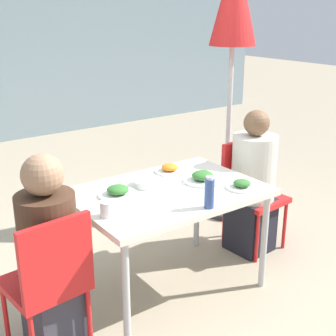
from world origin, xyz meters
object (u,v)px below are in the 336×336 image
at_px(person_left, 50,259).
at_px(person_right, 253,187).
at_px(drinking_cup, 107,209).
at_px(chair_right, 249,187).
at_px(salad_bowl, 148,182).
at_px(chair_left, 50,277).
at_px(bottle, 209,193).
at_px(closed_umbrella, 234,11).

relative_size(person_left, person_right, 1.01).
bearing_deg(drinking_cup, chair_right, 11.13).
bearing_deg(chair_right, person_right, 58.10).
relative_size(person_left, drinking_cup, 12.73).
bearing_deg(salad_bowl, chair_left, -159.43).
bearing_deg(person_left, bottle, -23.53).
bearing_deg(bottle, drinking_cup, 155.94).
height_order(bottle, drinking_cup, bottle).
relative_size(chair_left, person_left, 0.75).
distance_m(closed_umbrella, salad_bowl, 1.71).
bearing_deg(bottle, chair_left, 167.93).
distance_m(chair_right, closed_umbrella, 1.45).
height_order(chair_right, bottle, bottle).
xyz_separation_m(person_left, salad_bowl, (0.79, 0.23, 0.20)).
xyz_separation_m(person_right, drinking_cup, (-1.37, -0.19, 0.24)).
bearing_deg(chair_left, person_right, 1.97).
xyz_separation_m(drinking_cup, salad_bowl, (0.45, 0.27, -0.02)).
distance_m(person_left, salad_bowl, 0.84).
xyz_separation_m(closed_umbrella, bottle, (-1.12, -1.06, -0.99)).
bearing_deg(chair_right, drinking_cup, 6.64).
distance_m(bottle, drinking_cup, 0.60).
relative_size(chair_left, bottle, 4.37).
bearing_deg(person_left, chair_left, -121.90).
xyz_separation_m(chair_right, salad_bowl, (-0.96, -0.01, 0.25)).
distance_m(person_right, bottle, 0.98).
bearing_deg(person_left, person_right, -0.65).
xyz_separation_m(bottle, drinking_cup, (-0.55, 0.24, -0.05)).
distance_m(chair_left, salad_bowl, 0.92).
bearing_deg(chair_right, salad_bowl, -3.81).
xyz_separation_m(person_left, bottle, (0.89, -0.28, 0.27)).
height_order(closed_umbrella, bottle, closed_umbrella).
distance_m(person_right, closed_umbrella, 1.46).
height_order(person_left, drinking_cup, person_left).
bearing_deg(bottle, person_left, 162.27).
bearing_deg(chair_left, chair_right, 4.40).
bearing_deg(salad_bowl, closed_umbrella, 24.06).
xyz_separation_m(chair_left, person_left, (0.04, 0.08, 0.05)).
bearing_deg(closed_umbrella, bottle, -136.80).
bearing_deg(person_right, drinking_cup, 3.57).
relative_size(chair_right, person_right, 0.76).
height_order(person_right, closed_umbrella, closed_umbrella).
bearing_deg(salad_bowl, chair_right, 0.69).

